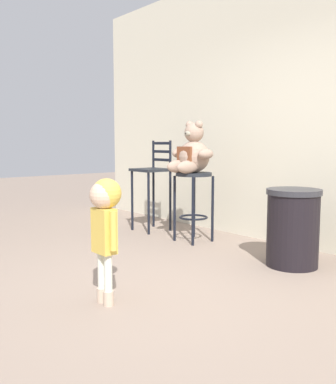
% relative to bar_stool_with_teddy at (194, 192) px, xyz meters
% --- Properties ---
extents(ground_plane, '(24.00, 24.00, 0.00)m').
position_rel_bar_stool_with_teddy_xyz_m(ground_plane, '(1.19, -1.47, -0.59)').
color(ground_plane, gray).
extents(building_wall, '(7.86, 0.30, 3.24)m').
position_rel_bar_stool_with_teddy_xyz_m(building_wall, '(1.19, 0.84, 1.03)').
color(building_wall, beige).
rests_on(building_wall, ground_plane).
extents(bar_stool_with_teddy, '(0.42, 0.42, 0.81)m').
position_rel_bar_stool_with_teddy_xyz_m(bar_stool_with_teddy, '(0.00, 0.00, 0.00)').
color(bar_stool_with_teddy, '#1F2329').
rests_on(bar_stool_with_teddy, ground_plane).
extents(teddy_bear, '(0.57, 0.51, 0.60)m').
position_rel_bar_stool_with_teddy_xyz_m(teddy_bear, '(-0.00, -0.03, 0.44)').
color(teddy_bear, '#A18470').
rests_on(teddy_bear, bar_stool_with_teddy).
extents(child_walking, '(0.29, 0.23, 0.91)m').
position_rel_bar_stool_with_teddy_xyz_m(child_walking, '(1.05, -1.85, 0.07)').
color(child_walking, '#C4AB92').
rests_on(child_walking, ground_plane).
extents(trash_bin, '(0.51, 0.51, 0.73)m').
position_rel_bar_stool_with_teddy_xyz_m(trash_bin, '(1.35, 0.01, -0.22)').
color(trash_bin, black).
rests_on(trash_bin, ground_plane).
extents(bar_chair_empty, '(0.42, 0.42, 1.19)m').
position_rel_bar_stool_with_teddy_xyz_m(bar_chair_empty, '(-0.82, 0.03, 0.13)').
color(bar_chair_empty, '#1F2329').
rests_on(bar_chair_empty, ground_plane).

